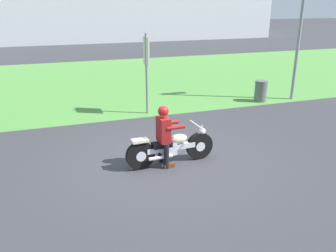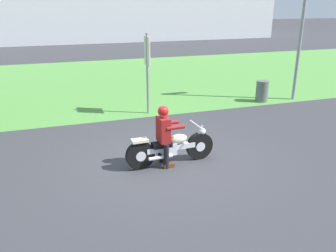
{
  "view_description": "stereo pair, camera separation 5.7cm",
  "coord_description": "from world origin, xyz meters",
  "px_view_note": "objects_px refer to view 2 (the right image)",
  "views": [
    {
      "loc": [
        -2.28,
        -6.91,
        3.51
      ],
      "look_at": [
        0.1,
        0.09,
        0.85
      ],
      "focal_mm": 36.97,
      "sensor_mm": 36.0,
      "label": 1
    },
    {
      "loc": [
        -2.23,
        -6.93,
        3.51
      ],
      "look_at": [
        0.1,
        0.09,
        0.85
      ],
      "focal_mm": 36.97,
      "sensor_mm": 36.0,
      "label": 2
    }
  ],
  "objects_px": {
    "motorcycle_lead": "(171,148)",
    "rider_lead": "(164,131)",
    "streetlight_pole": "(307,11)",
    "trash_can": "(262,91)",
    "sign_banner": "(147,61)"
  },
  "relations": [
    {
      "from": "rider_lead",
      "to": "sign_banner",
      "type": "relative_size",
      "value": 0.54
    },
    {
      "from": "rider_lead",
      "to": "motorcycle_lead",
      "type": "bearing_deg",
      "value": -0.82
    },
    {
      "from": "trash_can",
      "to": "sign_banner",
      "type": "bearing_deg",
      "value": -179.09
    },
    {
      "from": "streetlight_pole",
      "to": "trash_can",
      "type": "height_order",
      "value": "streetlight_pole"
    },
    {
      "from": "rider_lead",
      "to": "streetlight_pole",
      "type": "distance_m",
      "value": 7.94
    },
    {
      "from": "sign_banner",
      "to": "streetlight_pole",
      "type": "bearing_deg",
      "value": -0.38
    },
    {
      "from": "trash_can",
      "to": "rider_lead",
      "type": "bearing_deg",
      "value": -142.16
    },
    {
      "from": "motorcycle_lead",
      "to": "rider_lead",
      "type": "relative_size",
      "value": 1.5
    },
    {
      "from": "trash_can",
      "to": "streetlight_pole",
      "type": "bearing_deg",
      "value": -4.3
    },
    {
      "from": "motorcycle_lead",
      "to": "sign_banner",
      "type": "xyz_separation_m",
      "value": [
        0.52,
        3.87,
        1.33
      ]
    },
    {
      "from": "rider_lead",
      "to": "trash_can",
      "type": "distance_m",
      "value": 6.44
    },
    {
      "from": "motorcycle_lead",
      "to": "streetlight_pole",
      "type": "bearing_deg",
      "value": 27.87
    },
    {
      "from": "streetlight_pole",
      "to": "sign_banner",
      "type": "xyz_separation_m",
      "value": [
        -5.85,
        0.04,
        -1.5
      ]
    },
    {
      "from": "streetlight_pole",
      "to": "trash_can",
      "type": "bearing_deg",
      "value": 175.7
    },
    {
      "from": "trash_can",
      "to": "sign_banner",
      "type": "distance_m",
      "value": 4.59
    }
  ]
}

